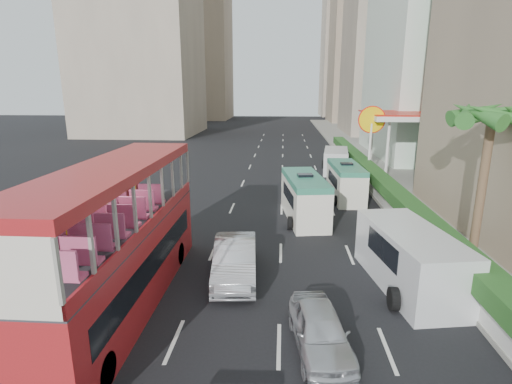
# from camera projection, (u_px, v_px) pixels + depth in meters

# --- Properties ---
(ground_plane) EXTENTS (200.00, 200.00, 0.00)m
(ground_plane) POSITION_uv_depth(u_px,v_px,m) (291.00, 310.00, 13.91)
(ground_plane) COLOR black
(ground_plane) RESTS_ON ground
(double_decker_bus) EXTENTS (2.50, 11.00, 5.06)m
(double_decker_bus) POSITION_uv_depth(u_px,v_px,m) (117.00, 238.00, 13.66)
(double_decker_bus) COLOR #AA1C20
(double_decker_bus) RESTS_ON ground
(car_silver_lane_a) EXTENTS (2.05, 4.89, 1.57)m
(car_silver_lane_a) POSITION_uv_depth(u_px,v_px,m) (235.00, 277.00, 16.34)
(car_silver_lane_a) COLOR #BABDC2
(car_silver_lane_a) RESTS_ON ground
(car_silver_lane_b) EXTENTS (2.00, 3.94, 1.29)m
(car_silver_lane_b) POSITION_uv_depth(u_px,v_px,m) (319.00, 349.00, 11.83)
(car_silver_lane_b) COLOR #BABDC2
(car_silver_lane_b) RESTS_ON ground
(van_asset) EXTENTS (2.43, 4.65, 1.25)m
(van_asset) POSITION_uv_depth(u_px,v_px,m) (301.00, 189.00, 30.75)
(van_asset) COLOR silver
(van_asset) RESTS_ON ground
(minibus_near) EXTENTS (2.72, 5.99, 2.56)m
(minibus_near) POSITION_uv_depth(u_px,v_px,m) (304.00, 198.00, 23.38)
(minibus_near) COLOR silver
(minibus_near) RESTS_ON ground
(minibus_far) EXTENTS (2.07, 5.52, 2.41)m
(minibus_far) POSITION_uv_depth(u_px,v_px,m) (346.00, 182.00, 27.69)
(minibus_far) COLOR silver
(minibus_far) RESTS_ON ground
(panel_van_near) EXTENTS (3.18, 6.00, 2.28)m
(panel_van_near) POSITION_uv_depth(u_px,v_px,m) (410.00, 259.00, 15.36)
(panel_van_near) COLOR silver
(panel_van_near) RESTS_ON ground
(panel_van_far) EXTENTS (2.70, 5.38, 2.07)m
(panel_van_far) POSITION_uv_depth(u_px,v_px,m) (336.00, 161.00, 36.69)
(panel_van_far) COLOR silver
(panel_van_far) RESTS_ON ground
(sidewalk) EXTENTS (6.00, 120.00, 0.18)m
(sidewalk) POSITION_uv_depth(u_px,v_px,m) (383.00, 170.00, 37.43)
(sidewalk) COLOR #99968C
(sidewalk) RESTS_ON ground
(kerb_wall) EXTENTS (0.30, 44.00, 1.00)m
(kerb_wall) POSITION_uv_depth(u_px,v_px,m) (380.00, 193.00, 26.85)
(kerb_wall) COLOR silver
(kerb_wall) RESTS_ON sidewalk
(hedge) EXTENTS (1.10, 44.00, 0.70)m
(hedge) POSITION_uv_depth(u_px,v_px,m) (381.00, 181.00, 26.63)
(hedge) COLOR #2D6626
(hedge) RESTS_ON kerb_wall
(palm_tree) EXTENTS (0.36, 0.36, 6.40)m
(palm_tree) POSITION_uv_depth(u_px,v_px,m) (481.00, 192.00, 16.40)
(palm_tree) COLOR brown
(palm_tree) RESTS_ON sidewalk
(shell_station) EXTENTS (6.50, 8.00, 5.50)m
(shell_station) POSITION_uv_depth(u_px,v_px,m) (402.00, 145.00, 34.76)
(shell_station) COLOR silver
(shell_station) RESTS_ON ground
(tower_far_a) EXTENTS (14.00, 14.00, 44.00)m
(tower_far_a) POSITION_uv_depth(u_px,v_px,m) (365.00, 19.00, 86.42)
(tower_far_a) COLOR tan
(tower_far_a) RESTS_ON ground
(tower_far_b) EXTENTS (14.00, 14.00, 40.00)m
(tower_far_b) POSITION_uv_depth(u_px,v_px,m) (349.00, 41.00, 108.17)
(tower_far_b) COLOR tan
(tower_far_b) RESTS_ON ground
(tower_left_b) EXTENTS (16.00, 16.00, 46.00)m
(tower_left_b) POSITION_uv_depth(u_px,v_px,m) (196.00, 22.00, 96.45)
(tower_left_b) COLOR tan
(tower_left_b) RESTS_ON ground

